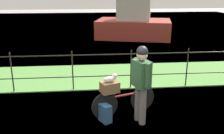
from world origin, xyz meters
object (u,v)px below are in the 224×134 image
Objects in this scene: bicycle_main at (123,101)px; wooden_crate at (110,87)px; cyclist_person at (141,78)px; moored_boat_near at (134,23)px; terrier_dog at (111,78)px; backpack_on_paving at (105,113)px.

wooden_crate reaches higher than bicycle_main.
cyclist_person is 9.66m from moored_boat_near.
moored_boat_near reaches higher than bicycle_main.
wooden_crate is at bearing -103.02° from moored_boat_near.
bicycle_main is at bearing 19.31° from wooden_crate.
terrier_dog is (-0.30, -0.10, 0.60)m from bicycle_main.
terrier_dog reaches higher than bicycle_main.
wooden_crate is 0.73m from cyclist_person.
wooden_crate is (-0.32, -0.11, 0.40)m from bicycle_main.
terrier_dog is at bearing -160.69° from bicycle_main.
backpack_on_paving is at bearing -145.63° from bicycle_main.
moored_boat_near is (1.83, 9.17, 0.51)m from bicycle_main.
wooden_crate is at bearing -160.69° from bicycle_main.
cyclist_person reaches higher than terrier_dog.
wooden_crate is 9.53m from moored_boat_near.
terrier_dog reaches higher than backpack_on_paving.
cyclist_person is 0.37× the size of moored_boat_near.
wooden_crate is 0.23× the size of cyclist_person.
wooden_crate is 0.20m from terrier_dog.
moored_boat_near is (2.15, 9.29, 0.10)m from wooden_crate.
bicycle_main is 3.89× the size of wooden_crate.
cyclist_person is at bearing -22.08° from wooden_crate.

